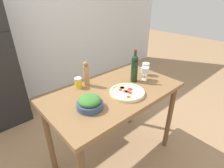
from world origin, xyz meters
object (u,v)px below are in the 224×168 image
object	(u,v)px
salad_bowl	(90,103)
salt_canister	(78,83)
wine_bottle	(135,68)
wine_glass_far	(146,66)
wine_glass_near	(145,71)
homemade_pizza	(127,92)
pepper_mill	(86,74)

from	to	relation	value
salad_bowl	salt_canister	world-z (taller)	salad_bowl
salt_canister	wine_bottle	bearing A→B (deg)	-27.74
wine_bottle	wine_glass_far	world-z (taller)	wine_bottle
wine_glass_far	salt_canister	world-z (taller)	wine_glass_far
wine_glass_far	salad_bowl	xyz separation A→B (m)	(-0.85, -0.11, -0.05)
wine_glass_near	salad_bowl	world-z (taller)	wine_glass_near
wine_bottle	wine_glass_near	distance (m)	0.13
wine_glass_far	homemade_pizza	world-z (taller)	wine_glass_far
salt_canister	pepper_mill	bearing A→B (deg)	-10.88
wine_glass_far	pepper_mill	xyz separation A→B (m)	(-0.65, 0.23, 0.02)
wine_bottle	wine_glass_far	bearing A→B (deg)	5.55
pepper_mill	salad_bowl	distance (m)	0.41
wine_glass_far	salt_canister	distance (m)	0.78
wine_glass_far	salad_bowl	bearing A→B (deg)	-172.65
pepper_mill	salt_canister	size ratio (longest dim) A/B	2.43
wine_glass_near	pepper_mill	size ratio (longest dim) A/B	0.56
wine_bottle	salad_bowl	size ratio (longest dim) A/B	1.58
homemade_pizza	salt_canister	size ratio (longest dim) A/B	3.13
wine_glass_far	salad_bowl	distance (m)	0.86
salad_bowl	homemade_pizza	size ratio (longest dim) A/B	0.66
salad_bowl	homemade_pizza	world-z (taller)	salad_bowl
salad_bowl	homemade_pizza	bearing A→B (deg)	-6.61
pepper_mill	salad_bowl	size ratio (longest dim) A/B	1.18
wine_bottle	salt_canister	world-z (taller)	wine_bottle
wine_bottle	wine_glass_near	world-z (taller)	wine_bottle
salad_bowl	homemade_pizza	distance (m)	0.40
wine_glass_near	pepper_mill	xyz separation A→B (m)	(-0.54, 0.31, 0.02)
homemade_pizza	wine_glass_near	bearing A→B (deg)	13.12
wine_bottle	homemade_pizza	world-z (taller)	wine_bottle
salt_canister	wine_glass_far	bearing A→B (deg)	-18.80
pepper_mill	homemade_pizza	distance (m)	0.44
wine_glass_near	pepper_mill	bearing A→B (deg)	150.35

